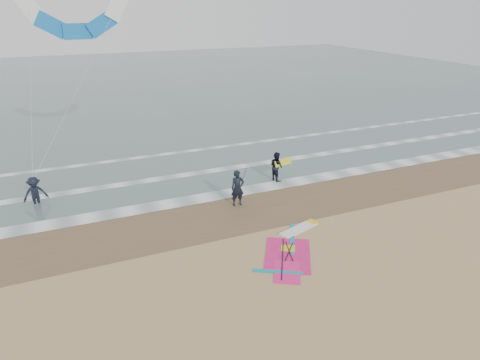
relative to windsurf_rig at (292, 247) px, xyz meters
name	(u,v)px	position (x,y,z in m)	size (l,w,h in m)	color
ground	(313,266)	(0.13, -1.58, -0.03)	(120.00, 120.00, 0.00)	tan
sea_water	(125,83)	(0.13, 46.42, -0.02)	(120.00, 80.00, 0.02)	#47605E
wet_sand_band	(253,208)	(0.13, 4.42, -0.03)	(120.00, 5.00, 0.01)	brown
foam_waterline	(224,178)	(0.13, 8.87, 0.00)	(120.00, 9.15, 0.02)	white
windsurf_rig	(292,247)	(0.00, 0.00, 0.00)	(4.77, 4.51, 0.11)	white
person_standing	(238,188)	(-0.52, 5.06, 0.97)	(0.73, 0.48, 2.01)	black
person_walking	(276,166)	(3.07, 7.41, 0.88)	(0.89, 0.69, 1.83)	black
person_wading	(34,188)	(-10.61, 9.51, 0.94)	(1.26, 0.72, 1.95)	black
held_pole	(243,179)	(-0.22, 5.06, 1.44)	(0.17, 0.86, 1.82)	black
carried_kiteboard	(283,162)	(3.47, 7.31, 1.13)	(1.30, 0.51, 0.39)	yellow
surf_kite	(76,19)	(-7.01, 14.01, 9.33)	(6.86, 4.67, 9.70)	white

